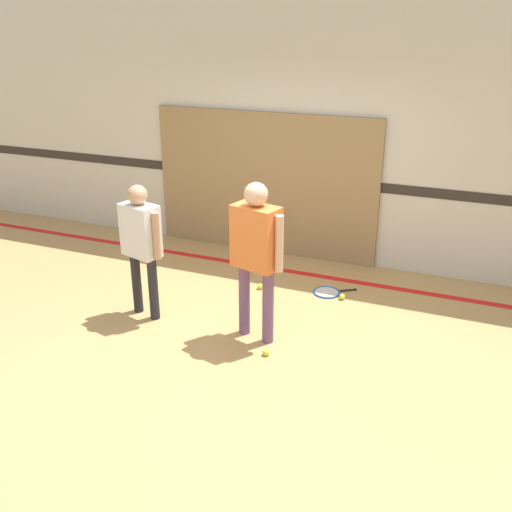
% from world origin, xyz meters
% --- Properties ---
extents(ground_plane, '(16.00, 16.00, 0.00)m').
position_xyz_m(ground_plane, '(0.00, 0.00, 0.00)').
color(ground_plane, tan).
extents(wall_back, '(16.00, 0.07, 3.20)m').
position_xyz_m(wall_back, '(0.00, 2.35, 1.60)').
color(wall_back, beige).
rests_on(wall_back, ground_plane).
extents(wall_panel, '(2.99, 0.05, 1.84)m').
position_xyz_m(wall_panel, '(-0.58, 2.29, 0.92)').
color(wall_panel, '#93754C').
rests_on(wall_panel, ground_plane).
extents(floor_stripe, '(14.40, 0.10, 0.01)m').
position_xyz_m(floor_stripe, '(0.00, 1.76, 0.00)').
color(floor_stripe, red).
rests_on(floor_stripe, ground_plane).
extents(person_instructor, '(0.58, 0.34, 1.56)m').
position_xyz_m(person_instructor, '(0.19, 0.13, 0.96)').
color(person_instructor, '#6B4C70').
rests_on(person_instructor, ground_plane).
extents(person_student_left, '(0.52, 0.32, 1.41)m').
position_xyz_m(person_student_left, '(-1.05, 0.12, 0.87)').
color(person_student_left, '#232328').
rests_on(person_student_left, ground_plane).
extents(racket_spare_on_floor, '(0.52, 0.43, 0.03)m').
position_xyz_m(racket_spare_on_floor, '(0.58, 1.35, 0.01)').
color(racket_spare_on_floor, blue).
rests_on(racket_spare_on_floor, ground_plane).
extents(tennis_ball_near_instructor, '(0.07, 0.07, 0.07)m').
position_xyz_m(tennis_ball_near_instructor, '(0.41, -0.15, 0.03)').
color(tennis_ball_near_instructor, '#CCE038').
rests_on(tennis_ball_near_instructor, ground_plane).
extents(tennis_ball_by_spare_racket, '(0.07, 0.07, 0.07)m').
position_xyz_m(tennis_ball_by_spare_racket, '(0.77, 1.25, 0.03)').
color(tennis_ball_by_spare_racket, '#CCE038').
rests_on(tennis_ball_by_spare_racket, ground_plane).
extents(tennis_ball_stray_left, '(0.07, 0.07, 0.07)m').
position_xyz_m(tennis_ball_stray_left, '(-0.17, 1.15, 0.03)').
color(tennis_ball_stray_left, '#CCE038').
rests_on(tennis_ball_stray_left, ground_plane).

